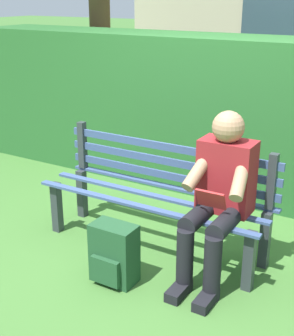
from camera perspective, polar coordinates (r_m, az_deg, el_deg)
ground at (r=3.90m, az=0.76°, el=-9.36°), size 60.00×60.00×0.00m
park_bench at (r=3.77m, az=1.42°, el=-2.82°), size 1.85×0.50×0.87m
person_seated at (r=3.32m, az=8.56°, el=-3.00°), size 0.44×0.73×1.19m
hedge_backdrop at (r=4.76m, az=13.03°, el=6.02°), size 6.57×0.85×1.65m
backpack at (r=3.40m, az=-4.00°, el=-10.16°), size 0.32×0.26×0.43m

